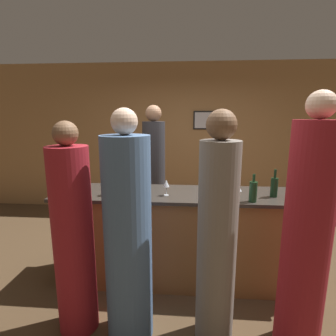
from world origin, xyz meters
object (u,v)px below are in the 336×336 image
Objects in this scene: guest_1 at (73,238)px; guest_2 at (217,238)px; bartender at (154,181)px; wine_bottle_2 at (274,187)px; wine_bottle_0 at (253,191)px; wine_bottle_1 at (122,181)px; guest_0 at (128,238)px; guest_3 at (306,238)px.

guest_2 is at bearing -0.52° from guest_1.
bartender is at bearing 113.68° from guest_2.
guest_1 is at bearing -158.80° from wine_bottle_2.
wine_bottle_0 is (0.39, 0.54, 0.23)m from guest_2.
bartender reaches higher than guest_2.
bartender is 7.26× the size of wine_bottle_0.
guest_1 reaches higher than wine_bottle_0.
guest_2 reaches higher than wine_bottle_1.
wine_bottle_0 is 0.95× the size of wine_bottle_1.
guest_0 is 6.64× the size of wine_bottle_1.
guest_0 reaches higher than guest_2.
guest_1 is (-0.47, 0.03, -0.04)m from guest_0.
wine_bottle_2 is at bearing -3.83° from wine_bottle_1.
guest_0 is at bearing -3.71° from guest_1.
wine_bottle_2 is at bearing 91.23° from guest_3.
guest_1 is 1.67m from wine_bottle_0.
guest_2 is 6.61× the size of wine_bottle_1.
bartender is 6.93× the size of wine_bottle_2.
wine_bottle_2 is (0.64, 0.71, 0.23)m from guest_2.
guest_3 reaches higher than wine_bottle_1.
bartender reaches higher than wine_bottle_0.
bartender is 1.68m from guest_1.
guest_1 is at bearing 178.41° from guest_3.
wine_bottle_1 is (-1.62, 0.86, 0.19)m from guest_3.
guest_2 is at bearing 176.51° from guest_3.
guest_3 is at bearing -27.98° from wine_bottle_1.
bartender is 1.56m from wine_bottle_0.
bartender is 1.77m from guest_2.
wine_bottle_2 is (1.81, 0.70, 0.29)m from guest_1.
wine_bottle_0 is at bearing 135.36° from bartender.
guest_0 is at bearing 90.17° from bartender.
guest_2 reaches higher than wine_bottle_0.
guest_0 is at bearing -151.40° from wine_bottle_2.
guest_2 is 6.61× the size of wine_bottle_2.
guest_3 is (1.83, -0.05, 0.10)m from guest_1.
wine_bottle_0 is at bearing 54.07° from guest_2.
guest_0 is at bearing -178.41° from guest_2.
guest_2 is (0.71, 0.02, 0.02)m from guest_0.
wine_bottle_0 is at bearing 26.90° from guest_0.
guest_2 is 0.70m from wine_bottle_0.
bartender reaches higher than wine_bottle_1.
guest_0 is 1.55m from wine_bottle_2.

